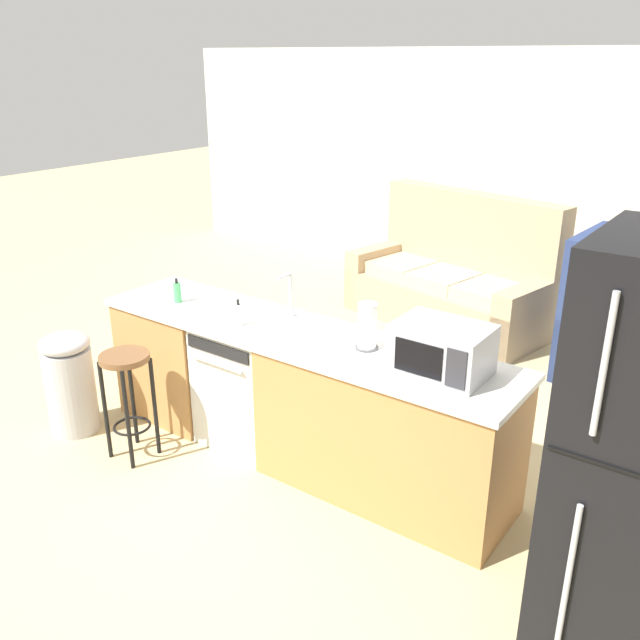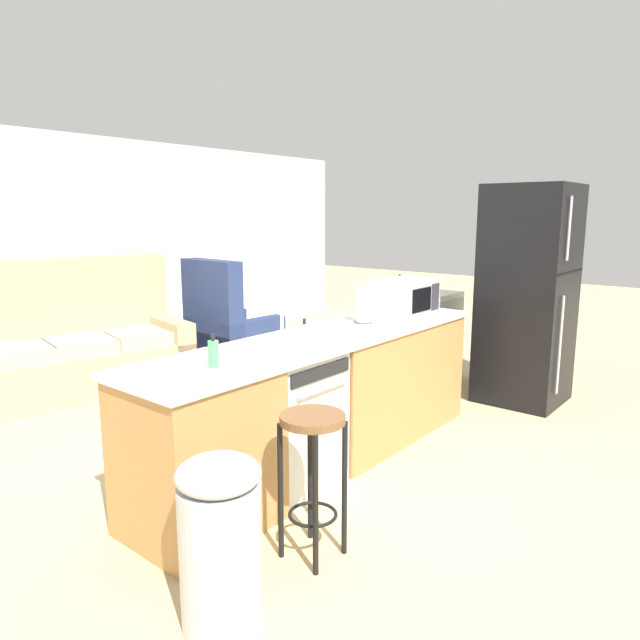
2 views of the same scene
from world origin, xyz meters
name	(u,v)px [view 1 (image 1 of 2)]	position (x,y,z in m)	size (l,w,h in m)	color
ground_plane	(280,448)	(0.00, 0.00, 0.00)	(24.00, 24.00, 0.00)	tan
wall_back	(549,178)	(0.30, 4.20, 1.30)	(10.00, 0.06, 2.60)	silver
kitchen_counter	(308,403)	(0.24, 0.00, 0.42)	(2.94, 0.66, 0.90)	#B77F47
dishwasher	(251,383)	(-0.25, 0.00, 0.42)	(0.58, 0.61, 0.84)	silver
microwave	(442,349)	(1.15, 0.00, 1.04)	(0.50, 0.37, 0.28)	#B7B7BC
sink_faucet	(289,297)	(-0.05, 0.19, 1.03)	(0.07, 0.18, 0.30)	silver
paper_towel_roll	(367,327)	(0.65, 0.04, 1.04)	(0.14, 0.14, 0.28)	#4C4C51
soap_bottle	(239,315)	(-0.21, -0.13, 0.97)	(0.06, 0.06, 0.18)	silver
dish_soap_bottle	(177,292)	(-0.85, -0.06, 0.97)	(0.06, 0.06, 0.18)	#4CB266
bar_stool	(127,384)	(-0.74, -0.64, 0.54)	(0.32, 0.32, 0.74)	brown
trash_bin	(70,382)	(-1.35, -0.67, 0.38)	(0.35, 0.35, 0.74)	#B7B7BC
couch	(455,283)	(-0.10, 2.90, 0.39)	(2.14, 1.29, 1.27)	tan
armchair	(607,336)	(1.47, 2.48, 0.35)	(0.85, 0.90, 1.20)	navy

